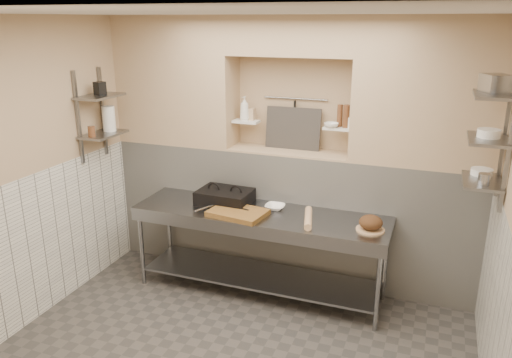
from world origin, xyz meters
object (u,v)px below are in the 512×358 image
at_px(prep_table, 259,236).
at_px(bottle_soap, 245,108).
at_px(mixing_bowl, 275,207).
at_px(jug_left, 109,119).
at_px(bowl_alcove, 331,125).
at_px(rolling_pin, 308,218).
at_px(panini_press, 225,197).
at_px(cutting_board, 238,213).
at_px(bread_loaf, 371,222).

xyz_separation_m(prep_table, bottle_soap, (-0.38, 0.56, 1.20)).
xyz_separation_m(mixing_bowl, jug_left, (-1.82, -0.16, 0.82)).
bearing_deg(bowl_alcove, rolling_pin, -95.91).
bearing_deg(bottle_soap, panini_press, -96.58).
bearing_deg(mixing_bowl, bowl_alcove, 39.77).
xyz_separation_m(cutting_board, bread_loaf, (1.29, 0.08, 0.06)).
xyz_separation_m(cutting_board, mixing_bowl, (0.30, 0.27, 0.00)).
distance_m(rolling_pin, jug_left, 2.37).
xyz_separation_m(cutting_board, bowl_alcove, (0.76, 0.66, 0.81)).
bearing_deg(prep_table, panini_press, 164.96).
distance_m(rolling_pin, bottle_soap, 1.41).
relative_size(prep_table, mixing_bowl, 12.89).
bearing_deg(cutting_board, jug_left, 175.75).
bearing_deg(rolling_pin, panini_press, 170.02).
xyz_separation_m(panini_press, jug_left, (-1.27, -0.13, 0.77)).
relative_size(panini_press, bottle_soap, 2.16).
distance_m(bread_loaf, jug_left, 2.91).
distance_m(prep_table, mixing_bowl, 0.34).
height_order(panini_press, bottle_soap, bottle_soap).
xyz_separation_m(cutting_board, jug_left, (-1.52, 0.11, 0.82)).
distance_m(mixing_bowl, bottle_soap, 1.12).
height_order(bottle_soap, jug_left, bottle_soap).
bearing_deg(panini_press, rolling_pin, -8.23).
relative_size(prep_table, bottle_soap, 10.08).
relative_size(cutting_board, jug_left, 2.04).
xyz_separation_m(panini_press, bottle_soap, (0.05, 0.45, 0.87)).
bearing_deg(mixing_bowl, bread_loaf, -11.28).
bearing_deg(bottle_soap, jug_left, -156.33).
relative_size(prep_table, bread_loaf, 11.99).
bearing_deg(jug_left, bread_loaf, -0.73).
bearing_deg(panini_press, prep_table, -13.30).
xyz_separation_m(rolling_pin, bottle_soap, (-0.90, 0.61, 0.91)).
height_order(mixing_bowl, jug_left, jug_left).
height_order(prep_table, bread_loaf, bread_loaf).
bearing_deg(panini_press, bowl_alcove, 23.91).
distance_m(panini_press, jug_left, 1.49).
height_order(rolling_pin, jug_left, jug_left).
relative_size(cutting_board, bottle_soap, 2.11).
bearing_deg(bottle_soap, prep_table, -56.02).
xyz_separation_m(bowl_alcove, jug_left, (-2.28, -0.55, 0.01)).
bearing_deg(cutting_board, panini_press, 135.31).
bearing_deg(bread_loaf, bowl_alcove, 132.36).
relative_size(mixing_bowl, bread_loaf, 0.93).
height_order(prep_table, cutting_board, cutting_board).
xyz_separation_m(bread_loaf, jug_left, (-2.81, 0.04, 0.77)).
relative_size(prep_table, rolling_pin, 5.53).
height_order(panini_press, bowl_alcove, bowl_alcove).
xyz_separation_m(prep_table, panini_press, (-0.43, 0.12, 0.33)).
distance_m(panini_press, rolling_pin, 0.96).
bearing_deg(bowl_alcove, panini_press, -157.83).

